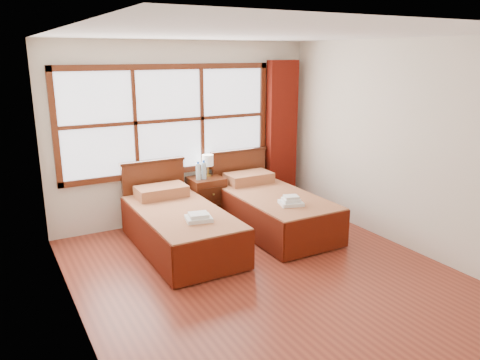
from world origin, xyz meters
TOP-DOWN VIEW (x-y plane):
  - floor at (0.00, 0.00)m, footprint 4.50×4.50m
  - ceiling at (0.00, 0.00)m, footprint 4.50×4.50m
  - wall_back at (0.00, 2.25)m, footprint 4.00×0.00m
  - wall_left at (-2.00, 0.00)m, footprint 0.00×4.50m
  - wall_right at (2.00, 0.00)m, footprint 0.00×4.50m
  - window at (-0.25, 2.21)m, footprint 3.16×0.06m
  - curtain at (1.60, 2.11)m, footprint 0.50×0.16m
  - bed_left at (-0.55, 1.20)m, footprint 1.00×2.02m
  - bed_right at (0.84, 1.20)m, footprint 1.02×2.04m
  - nightstand at (0.20, 1.99)m, footprint 0.49×0.48m
  - towels_left at (-0.49, 0.71)m, footprint 0.34×0.31m
  - towels_right at (0.78, 0.65)m, footprint 0.35×0.32m
  - lamp at (0.27, 2.08)m, footprint 0.17×0.17m
  - bottle_near at (0.06, 1.95)m, footprint 0.07×0.07m
  - bottle_far at (0.15, 1.95)m, footprint 0.07×0.07m

SIDE VIEW (x-z plane):
  - floor at x=0.00m, z-range 0.00..0.00m
  - bed_left at x=-0.55m, z-range -0.19..0.78m
  - bed_right at x=0.84m, z-range -0.19..0.79m
  - nightstand at x=0.20m, z-range 0.00..0.65m
  - towels_left at x=-0.49m, z-range 0.51..0.60m
  - towels_right at x=0.78m, z-range 0.51..0.63m
  - bottle_near at x=0.06m, z-range 0.64..0.91m
  - bottle_far at x=0.15m, z-range 0.64..0.91m
  - lamp at x=0.27m, z-range 0.72..1.04m
  - curtain at x=1.60m, z-range 0.02..2.32m
  - wall_back at x=0.00m, z-range -0.70..3.30m
  - wall_left at x=-2.00m, z-range -0.95..3.55m
  - wall_right at x=2.00m, z-range -0.95..3.55m
  - window at x=-0.25m, z-range 0.72..2.28m
  - ceiling at x=0.00m, z-range 2.60..2.60m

